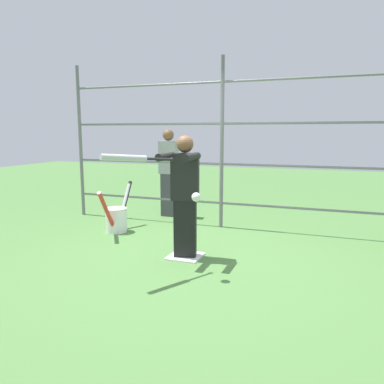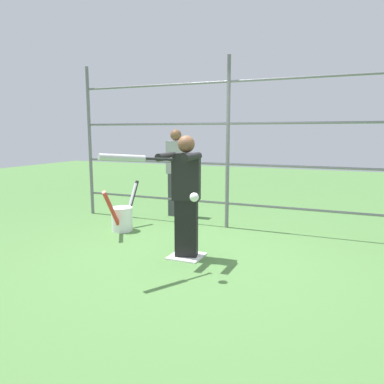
# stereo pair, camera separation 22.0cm
# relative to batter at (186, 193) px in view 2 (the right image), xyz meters

# --- Properties ---
(ground_plane) EXTENTS (24.00, 24.00, 0.00)m
(ground_plane) POSITION_rel_batter_xyz_m (0.00, -0.02, -0.81)
(ground_plane) COLOR #4C7A3D
(home_plate) EXTENTS (0.40, 0.40, 0.02)m
(home_plate) POSITION_rel_batter_xyz_m (0.00, -0.02, -0.80)
(home_plate) COLOR white
(home_plate) RESTS_ON ground
(fence_backstop) EXTENTS (5.44, 0.06, 2.71)m
(fence_backstop) POSITION_rel_batter_xyz_m (0.00, -1.62, 0.54)
(fence_backstop) COLOR slate
(fence_backstop) RESTS_ON ground
(batter) EXTENTS (0.38, 0.57, 1.50)m
(batter) POSITION_rel_batter_xyz_m (0.00, 0.00, 0.00)
(batter) COLOR black
(batter) RESTS_ON ground
(baseball_bat_swinging) EXTENTS (0.48, 0.76, 0.12)m
(baseball_bat_swinging) POSITION_rel_batter_xyz_m (0.26, 0.83, 0.47)
(baseball_bat_swinging) COLOR black
(softball_in_flight) EXTENTS (0.10, 0.10, 0.10)m
(softball_in_flight) POSITION_rel_batter_xyz_m (-0.35, 0.56, 0.06)
(softball_in_flight) COLOR white
(bat_bucket) EXTENTS (0.34, 1.14, 0.74)m
(bat_bucket) POSITION_rel_batter_xyz_m (1.45, -0.77, -0.59)
(bat_bucket) COLOR white
(bat_bucket) RESTS_ON ground
(bystander_behind_fence) EXTENTS (0.33, 0.20, 1.59)m
(bystander_behind_fence) POSITION_rel_batter_xyz_m (1.13, -2.07, 0.02)
(bystander_behind_fence) COLOR #3F3F47
(bystander_behind_fence) RESTS_ON ground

